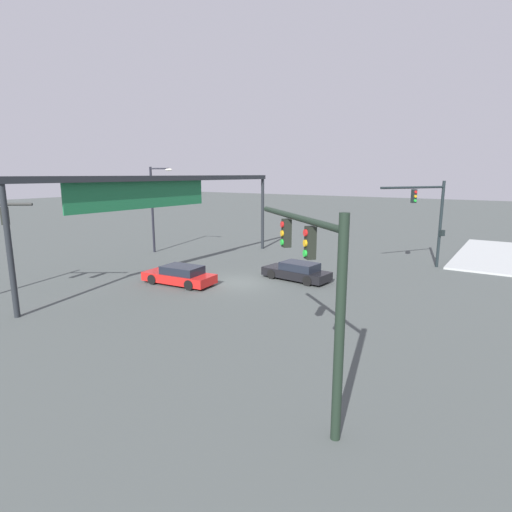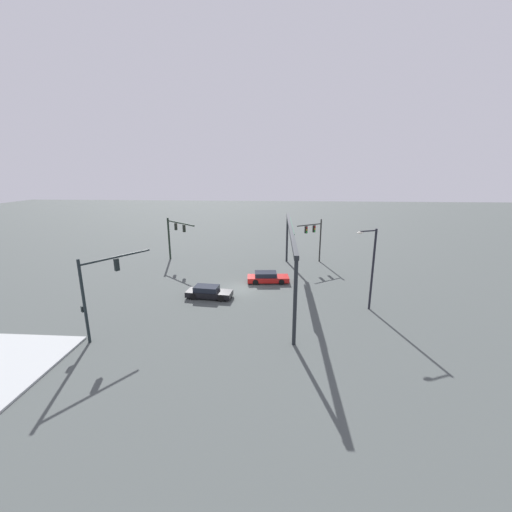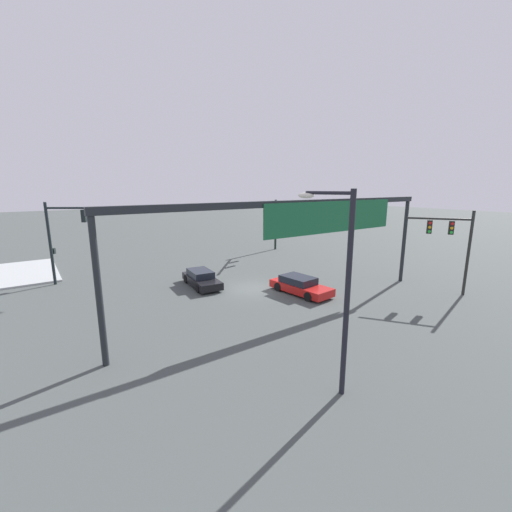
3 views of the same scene
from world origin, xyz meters
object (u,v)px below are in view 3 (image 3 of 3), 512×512
(traffic_signal_near_corner, at_px, (453,238))
(sedan_car_waiting_far, at_px, (201,279))
(traffic_signal_opposite_side, at_px, (64,231))
(streetlamp_curved_arm, at_px, (342,281))
(sedan_car_approaching, at_px, (300,285))
(traffic_signal_cross_street, at_px, (275,216))

(traffic_signal_near_corner, height_order, sedan_car_waiting_far, traffic_signal_near_corner)
(traffic_signal_opposite_side, xyz_separation_m, sedan_car_waiting_far, (-8.27, 6.39, -3.67))
(streetlamp_curved_arm, relative_size, sedan_car_approaching, 1.55)
(traffic_signal_cross_street, relative_size, sedan_car_waiting_far, 1.28)
(streetlamp_curved_arm, distance_m, sedan_car_approaching, 12.25)
(traffic_signal_opposite_side, distance_m, sedan_car_approaching, 18.37)
(traffic_signal_opposite_side, height_order, sedan_car_approaching, traffic_signal_opposite_side)
(streetlamp_curved_arm, height_order, sedan_car_waiting_far, streetlamp_curved_arm)
(traffic_signal_near_corner, relative_size, traffic_signal_cross_street, 1.00)
(traffic_signal_opposite_side, xyz_separation_m, sedan_car_approaching, (-13.29, 12.14, -3.66))
(traffic_signal_cross_street, xyz_separation_m, sedan_car_approaching, (8.10, 13.15, -3.60))
(traffic_signal_opposite_side, relative_size, sedan_car_approaching, 1.33)
(traffic_signal_cross_street, relative_size, sedan_car_approaching, 1.24)
(traffic_signal_opposite_side, relative_size, traffic_signal_cross_street, 1.07)
(traffic_signal_cross_street, distance_m, sedan_car_waiting_far, 15.49)
(traffic_signal_near_corner, distance_m, sedan_car_waiting_far, 18.45)
(streetlamp_curved_arm, xyz_separation_m, sedan_car_waiting_far, (-1.83, -15.16, -3.77))
(traffic_signal_cross_street, bearing_deg, sedan_car_waiting_far, -19.40)
(traffic_signal_near_corner, distance_m, streetlamp_curved_arm, 15.87)
(traffic_signal_cross_street, bearing_deg, streetlamp_curved_arm, 7.63)
(traffic_signal_opposite_side, bearing_deg, sedan_car_waiting_far, -4.42)
(traffic_signal_near_corner, height_order, traffic_signal_cross_street, traffic_signal_cross_street)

